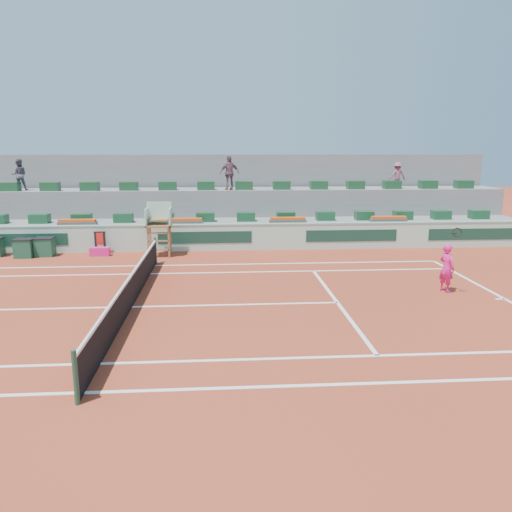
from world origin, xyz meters
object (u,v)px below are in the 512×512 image
Objects in this scene: player_bag at (100,252)px; tennis_player at (447,268)px; drink_cooler_a at (45,247)px; umpire_chair at (159,222)px.

player_bag is 0.38× the size of tennis_player.
tennis_player is (15.49, -6.77, 0.41)m from drink_cooler_a.
player_bag is at bearing -2.88° from drink_cooler_a.
umpire_chair is 1.05× the size of tennis_player.
tennis_player is at bearing -27.01° from player_bag.
tennis_player reaches higher than drink_cooler_a.
player_bag is at bearing 177.24° from umpire_chair.
umpire_chair is at bearing -2.82° from drink_cooler_a.
player_bag is 2.46m from drink_cooler_a.
player_bag is 3.03m from umpire_chair.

